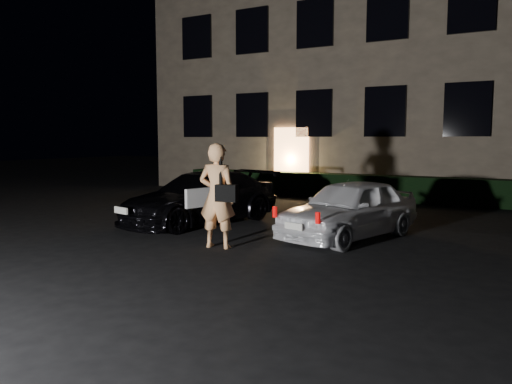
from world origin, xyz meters
The scene contains 6 objects.
ground centered at (0.00, 0.00, 0.00)m, with size 80.00×80.00×0.00m, color black.
building centered at (0.00, 14.99, 6.00)m, with size 20.00×8.11×12.00m.
hedge centered at (0.00, 10.50, 0.42)m, with size 15.00×0.70×0.85m, color black.
sedan centered at (-2.61, 3.84, 0.63)m, with size 2.74×4.65×1.26m.
hatch centered at (1.20, 3.81, 0.62)m, with size 2.40×3.91×1.24m.
man centered at (-0.69, 1.68, 1.00)m, with size 0.89×0.60×2.00m.
Camera 1 is at (4.52, -6.15, 2.07)m, focal length 35.00 mm.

